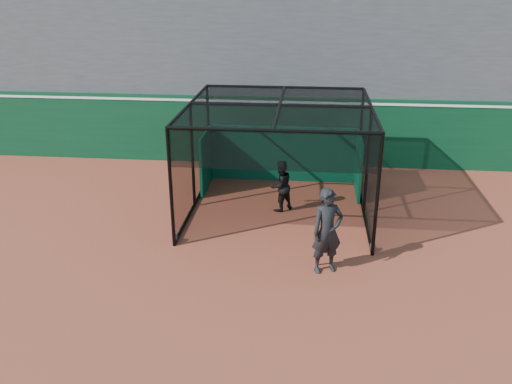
{
  "coord_description": "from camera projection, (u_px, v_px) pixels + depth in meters",
  "views": [
    {
      "loc": [
        1.82,
        -10.81,
        6.6
      ],
      "look_at": [
        0.54,
        2.0,
        1.4
      ],
      "focal_mm": 38.0,
      "sensor_mm": 36.0,
      "label": 1
    }
  ],
  "objects": [
    {
      "name": "batting_cage",
      "position": [
        279.0,
        159.0,
        15.75
      ],
      "size": [
        5.19,
        5.32,
        3.18
      ],
      "color": "black",
      "rests_on": "ground"
    },
    {
      "name": "batter",
      "position": [
        281.0,
        186.0,
        16.0
      ],
      "size": [
        0.95,
        0.94,
        1.55
      ],
      "primitive_type": "imported",
      "rotation": [
        0.0,
        0.0,
        3.86
      ],
      "color": "black",
      "rests_on": "ground"
    },
    {
      "name": "ground",
      "position": [
        224.0,
        279.0,
        12.61
      ],
      "size": [
        120.0,
        120.0,
        0.0
      ],
      "primitive_type": "plane",
      "color": "brown",
      "rests_on": "ground"
    },
    {
      "name": "outfield_wall",
      "position": [
        259.0,
        129.0,
        19.97
      ],
      "size": [
        50.0,
        0.5,
        2.5
      ],
      "color": "#0A391E",
      "rests_on": "ground"
    },
    {
      "name": "grandstand",
      "position": [
        268.0,
        29.0,
        22.25
      ],
      "size": [
        50.0,
        7.85,
        8.95
      ],
      "color": "#4C4C4F",
      "rests_on": "ground"
    },
    {
      "name": "on_deck_player",
      "position": [
        327.0,
        231.0,
        12.59
      ],
      "size": [
        0.9,
        0.76,
        2.09
      ],
      "color": "black",
      "rests_on": "ground"
    }
  ]
}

